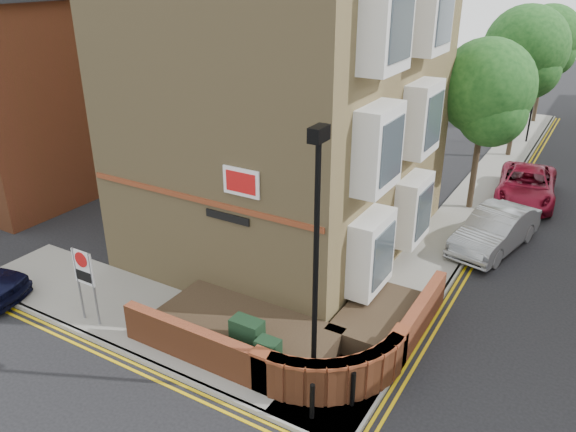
# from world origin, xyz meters

# --- Properties ---
(ground) EXTENTS (120.00, 120.00, 0.00)m
(ground) POSITION_xyz_m (0.00, 0.00, 0.00)
(ground) COLOR black
(ground) RESTS_ON ground
(pavement_corner) EXTENTS (13.00, 3.00, 0.12)m
(pavement_corner) POSITION_xyz_m (-3.50, 1.50, 0.06)
(pavement_corner) COLOR gray
(pavement_corner) RESTS_ON ground
(pavement_main) EXTENTS (2.00, 32.00, 0.12)m
(pavement_main) POSITION_xyz_m (2.00, 16.00, 0.06)
(pavement_main) COLOR gray
(pavement_main) RESTS_ON ground
(kerb_side) EXTENTS (13.00, 0.15, 0.12)m
(kerb_side) POSITION_xyz_m (-3.50, 0.00, 0.06)
(kerb_side) COLOR gray
(kerb_side) RESTS_ON ground
(kerb_main_near) EXTENTS (0.15, 32.00, 0.12)m
(kerb_main_near) POSITION_xyz_m (3.00, 16.00, 0.06)
(kerb_main_near) COLOR gray
(kerb_main_near) RESTS_ON ground
(yellow_lines_side) EXTENTS (13.00, 0.28, 0.01)m
(yellow_lines_side) POSITION_xyz_m (-3.50, -0.25, 0.01)
(yellow_lines_side) COLOR gold
(yellow_lines_side) RESTS_ON ground
(yellow_lines_main) EXTENTS (0.28, 32.00, 0.01)m
(yellow_lines_main) POSITION_xyz_m (3.25, 16.00, 0.01)
(yellow_lines_main) COLOR gold
(yellow_lines_main) RESTS_ON ground
(corner_building) EXTENTS (8.95, 10.40, 13.60)m
(corner_building) POSITION_xyz_m (-2.84, 8.00, 6.23)
(corner_building) COLOR #91794D
(corner_building) RESTS_ON ground
(garden_wall) EXTENTS (6.80, 6.00, 1.20)m
(garden_wall) POSITION_xyz_m (0.00, 2.50, 0.00)
(garden_wall) COLOR brown
(garden_wall) RESTS_ON ground
(lamppost) EXTENTS (0.25, 0.50, 6.30)m
(lamppost) POSITION_xyz_m (1.60, 1.20, 3.34)
(lamppost) COLOR black
(lamppost) RESTS_ON pavement_corner
(utility_cabinet_large) EXTENTS (0.80, 0.45, 1.20)m
(utility_cabinet_large) POSITION_xyz_m (-0.30, 1.30, 0.72)
(utility_cabinet_large) COLOR #16321F
(utility_cabinet_large) RESTS_ON pavement_corner
(utility_cabinet_small) EXTENTS (0.55, 0.40, 1.10)m
(utility_cabinet_small) POSITION_xyz_m (0.50, 1.00, 0.67)
(utility_cabinet_small) COLOR #16321F
(utility_cabinet_small) RESTS_ON pavement_corner
(bollard_near) EXTENTS (0.11, 0.11, 0.90)m
(bollard_near) POSITION_xyz_m (2.00, 0.40, 0.57)
(bollard_near) COLOR black
(bollard_near) RESTS_ON pavement_corner
(bollard_far) EXTENTS (0.11, 0.11, 0.90)m
(bollard_far) POSITION_xyz_m (2.60, 1.20, 0.57)
(bollard_far) COLOR black
(bollard_far) RESTS_ON pavement_corner
(zone_sign) EXTENTS (0.72, 0.07, 2.20)m
(zone_sign) POSITION_xyz_m (-5.00, 0.50, 1.64)
(zone_sign) COLOR slate
(zone_sign) RESTS_ON pavement_corner
(side_building) EXTENTS (6.40, 10.40, 9.00)m
(side_building) POSITION_xyz_m (-15.00, 8.00, 4.55)
(side_building) COLOR brown
(side_building) RESTS_ON ground
(tree_near) EXTENTS (3.64, 3.65, 6.70)m
(tree_near) POSITION_xyz_m (2.00, 14.05, 4.70)
(tree_near) COLOR #382B1E
(tree_near) RESTS_ON pavement_main
(tree_mid) EXTENTS (4.03, 4.03, 7.42)m
(tree_mid) POSITION_xyz_m (2.00, 22.05, 5.20)
(tree_mid) COLOR #382B1E
(tree_mid) RESTS_ON pavement_main
(tree_far) EXTENTS (3.81, 3.81, 7.00)m
(tree_far) POSITION_xyz_m (2.00, 30.05, 4.91)
(tree_far) COLOR #382B1E
(tree_far) RESTS_ON pavement_main
(traffic_light_assembly) EXTENTS (0.20, 0.16, 4.20)m
(traffic_light_assembly) POSITION_xyz_m (2.40, 25.00, 2.78)
(traffic_light_assembly) COLOR black
(traffic_light_assembly) RESTS_ON pavement_main
(silver_car_near) EXTENTS (2.46, 4.61, 1.44)m
(silver_car_near) POSITION_xyz_m (3.60, 10.90, 0.72)
(silver_car_near) COLOR gray
(silver_car_near) RESTS_ON ground
(red_car_main) EXTENTS (2.79, 5.14, 1.37)m
(red_car_main) POSITION_xyz_m (3.77, 16.17, 0.68)
(red_car_main) COLOR maroon
(red_car_main) RESTS_ON ground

